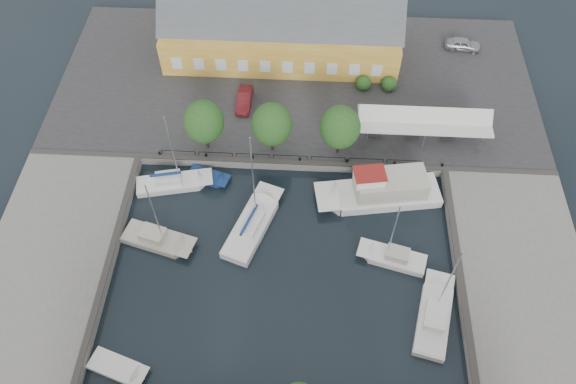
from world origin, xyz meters
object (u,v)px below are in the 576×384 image
object	(u,v)px
launch_sw	(118,368)
car_silver	(463,44)
center_sailboat	(252,225)
launch_nw	(208,178)
tent_canopy	(424,121)
east_boat_c	(434,317)
east_boat_b	(393,258)
west_boat_a	(173,184)
car_red	(244,100)
warehouse	(277,28)
west_boat_b	(157,240)
trawler	(383,191)

from	to	relation	value
launch_sw	car_silver	bearing A→B (deg)	51.15
car_silver	center_sailboat	size ratio (longest dim) A/B	0.34
center_sailboat	launch_nw	xyz separation A→B (m)	(-5.28, 5.95, -0.27)
launch_sw	tent_canopy	bearing A→B (deg)	44.27
east_boat_c	launch_nw	distance (m)	26.66
tent_canopy	car_silver	xyz separation A→B (m)	(6.55, 15.45, -1.94)
east_boat_b	west_boat_a	world-z (taller)	west_boat_a
west_boat_a	launch_nw	distance (m)	3.71
car_silver	launch_nw	size ratio (longest dim) A/B	0.91
launch_sw	car_red	bearing A→B (deg)	75.96
center_sailboat	west_boat_a	distance (m)	10.04
car_silver	east_boat_c	xyz separation A→B (m)	(-6.92, -36.14, -1.49)
tent_canopy	car_silver	size ratio (longest dim) A/B	3.20
tent_canopy	car_red	bearing A→B (deg)	168.05
car_red	warehouse	bearing A→B (deg)	74.20
east_boat_c	west_boat_b	xyz separation A→B (m)	(-26.06, 6.59, 0.00)
warehouse	car_silver	world-z (taller)	warehouse
tent_canopy	trawler	xyz separation A→B (m)	(-4.35, -7.53, -2.67)
east_boat_b	west_boat_b	world-z (taller)	west_boat_b
trawler	east_boat_b	bearing A→B (deg)	-84.32
warehouse	west_boat_b	distance (m)	29.93
trawler	launch_nw	bearing A→B (deg)	175.25
car_red	east_boat_b	size ratio (longest dim) A/B	0.48
warehouse	tent_canopy	bearing A→B (deg)	-39.86
car_red	trawler	world-z (taller)	trawler
tent_canopy	west_boat_b	xyz separation A→B (m)	(-26.43, -14.10, -3.42)
trawler	tent_canopy	bearing A→B (deg)	59.97
center_sailboat	trawler	world-z (taller)	center_sailboat
west_boat_b	trawler	bearing A→B (deg)	16.56
west_boat_b	west_boat_a	bearing A→B (deg)	87.74
east_boat_b	launch_nw	world-z (taller)	east_boat_b
center_sailboat	launch_sw	size ratio (longest dim) A/B	2.36
west_boat_a	west_boat_b	xyz separation A→B (m)	(-0.27, -6.95, -0.01)
east_boat_c	launch_sw	size ratio (longest dim) A/B	1.98
car_silver	trawler	distance (m)	25.45
center_sailboat	east_boat_b	distance (m)	14.03
car_silver	trawler	world-z (taller)	trawler
west_boat_b	east_boat_c	bearing A→B (deg)	-14.20
warehouse	trawler	distance (m)	24.88
warehouse	west_boat_b	bearing A→B (deg)	-109.38
east_boat_c	west_boat_a	size ratio (longest dim) A/B	1.01
center_sailboat	west_boat_b	world-z (taller)	center_sailboat
west_boat_b	launch_nw	bearing A→B (deg)	64.80
east_boat_c	car_silver	bearing A→B (deg)	79.15
tent_canopy	launch_nw	bearing A→B (deg)	-165.12
car_silver	launch_nw	bearing A→B (deg)	132.74
car_silver	east_boat_b	world-z (taller)	east_boat_b
west_boat_a	warehouse	bearing A→B (deg)	65.53
car_silver	east_boat_b	size ratio (longest dim) A/B	0.47
west_boat_a	west_boat_b	bearing A→B (deg)	-92.26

